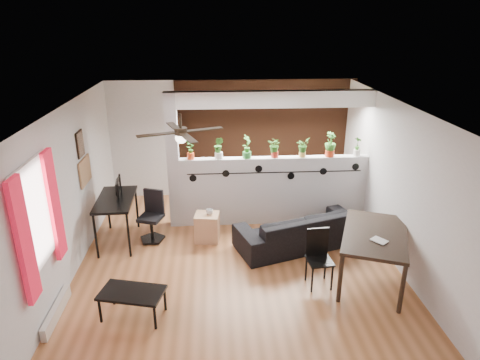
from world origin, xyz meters
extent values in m
cube|color=brown|center=(0.00, 0.00, -0.05)|extent=(6.30, 7.10, 0.10)
cube|color=#B7B7BA|center=(0.00, 3.02, 1.30)|extent=(6.30, 0.04, 2.90)
cube|color=#B7B7BA|center=(0.00, -3.02, 1.30)|extent=(6.30, 0.04, 2.90)
cube|color=#B7B7BA|center=(-2.62, 0.00, 1.30)|extent=(0.04, 7.10, 2.90)
cube|color=#B7B7BA|center=(2.62, 0.00, 1.30)|extent=(0.04, 7.10, 2.90)
cube|color=white|center=(0.00, 0.00, 2.65)|extent=(6.30, 7.10, 0.10)
cube|color=#BCBCC1|center=(0.80, 1.50, 0.68)|extent=(3.60, 0.18, 1.35)
cube|color=white|center=(0.80, 1.50, 2.45)|extent=(3.60, 0.18, 0.30)
cube|color=#BCBCC1|center=(-1.11, 1.50, 1.30)|extent=(0.22, 0.20, 2.60)
cube|color=brown|center=(0.80, 2.97, 1.30)|extent=(3.90, 0.05, 2.60)
cube|color=black|center=(0.80, 1.40, 1.08)|extent=(3.31, 0.01, 0.02)
cylinder|color=black|center=(-0.75, 1.40, 1.00)|extent=(0.14, 0.01, 0.14)
cylinder|color=black|center=(-0.13, 1.40, 1.08)|extent=(0.14, 0.01, 0.14)
cylinder|color=black|center=(0.49, 1.40, 1.16)|extent=(0.14, 0.01, 0.14)
cylinder|color=black|center=(1.11, 1.40, 1.00)|extent=(0.14, 0.01, 0.14)
cylinder|color=black|center=(1.73, 1.40, 1.08)|extent=(0.14, 0.01, 0.14)
cylinder|color=black|center=(2.35, 1.40, 1.16)|extent=(0.14, 0.01, 0.14)
cube|color=white|center=(-2.58, -1.20, 1.55)|extent=(0.02, 0.95, 1.25)
cube|color=white|center=(-2.57, -1.20, 1.55)|extent=(0.04, 1.05, 1.35)
cube|color=red|center=(-2.53, -1.70, 1.45)|extent=(0.06, 0.30, 1.55)
cube|color=red|center=(-2.53, -0.70, 1.45)|extent=(0.06, 0.30, 1.55)
cube|color=silver|center=(-2.54, -1.20, 0.09)|extent=(0.08, 1.00, 0.18)
cube|color=#9B6E4A|center=(-2.58, 0.95, 1.35)|extent=(0.03, 0.60, 0.45)
cube|color=#8C7259|center=(-2.58, 0.90, 1.85)|extent=(0.03, 0.30, 0.40)
cube|color=black|center=(-2.58, 0.90, 1.85)|extent=(0.02, 0.34, 0.44)
cylinder|color=black|center=(-0.80, -0.30, 2.50)|extent=(0.04, 0.04, 0.20)
cylinder|color=black|center=(-0.80, -0.30, 2.35)|extent=(0.18, 0.18, 0.10)
sphere|color=white|center=(-0.80, -0.30, 2.26)|extent=(0.17, 0.17, 0.17)
cube|color=black|center=(-0.48, -0.18, 2.34)|extent=(0.55, 0.29, 0.01)
cube|color=black|center=(-0.92, 0.02, 2.34)|extent=(0.29, 0.55, 0.01)
cube|color=black|center=(-1.12, -0.42, 2.34)|extent=(0.55, 0.29, 0.01)
cube|color=black|center=(-0.68, -0.62, 2.34)|extent=(0.29, 0.55, 0.01)
cylinder|color=#E5491B|center=(-0.78, 1.50, 1.41)|extent=(0.13, 0.13, 0.12)
imported|color=#1D5217|center=(-0.78, 1.50, 1.59)|extent=(0.21, 0.17, 0.29)
cylinder|color=white|center=(-0.25, 1.50, 1.41)|extent=(0.15, 0.15, 0.12)
imported|color=#1D5217|center=(-0.25, 1.50, 1.61)|extent=(0.27, 0.25, 0.32)
cylinder|color=#308538|center=(0.27, 1.50, 1.41)|extent=(0.16, 0.16, 0.12)
imported|color=#1D5217|center=(0.27, 1.50, 1.62)|extent=(0.28, 0.29, 0.35)
cylinder|color=#B62B1D|center=(0.80, 1.50, 1.41)|extent=(0.13, 0.13, 0.12)
imported|color=#1D5217|center=(0.80, 1.50, 1.59)|extent=(0.24, 0.23, 0.29)
cylinder|color=gold|center=(1.33, 1.50, 1.41)|extent=(0.13, 0.13, 0.12)
imported|color=#1D5217|center=(1.33, 1.50, 1.59)|extent=(0.23, 0.23, 0.27)
cylinder|color=#E73F1B|center=(1.85, 1.50, 1.41)|extent=(0.17, 0.17, 0.12)
imported|color=#1D5217|center=(1.85, 1.50, 1.63)|extent=(0.31, 0.30, 0.37)
cylinder|color=white|center=(2.38, 1.50, 1.41)|extent=(0.13, 0.13, 0.12)
imported|color=#1D5217|center=(2.38, 1.50, 1.59)|extent=(0.23, 0.23, 0.28)
imported|color=black|center=(1.12, 0.54, 0.31)|extent=(2.26, 1.45, 0.62)
cube|color=tan|center=(-0.50, 0.82, 0.26)|extent=(0.47, 0.43, 0.52)
imported|color=gray|center=(-0.45, 0.82, 0.57)|extent=(0.14, 0.14, 0.10)
cube|color=black|center=(-2.10, 0.88, 0.83)|extent=(0.66, 1.20, 0.05)
cylinder|color=black|center=(-2.35, 0.32, 0.41)|extent=(0.04, 0.04, 0.81)
cylinder|color=black|center=(-1.81, 0.33, 0.41)|extent=(0.04, 0.04, 0.81)
cylinder|color=black|center=(-2.39, 1.42, 0.41)|extent=(0.04, 0.04, 0.81)
cylinder|color=black|center=(-1.85, 1.44, 0.41)|extent=(0.04, 0.04, 0.81)
imported|color=black|center=(-2.10, 1.03, 0.94)|extent=(0.30, 0.09, 0.17)
cylinder|color=black|center=(-1.51, 0.87, 0.04)|extent=(0.48, 0.48, 0.04)
cylinder|color=black|center=(-1.51, 0.87, 0.24)|extent=(0.06, 0.06, 0.41)
cube|color=black|center=(-1.51, 0.87, 0.46)|extent=(0.49, 0.49, 0.06)
cube|color=black|center=(-1.45, 1.03, 0.72)|extent=(0.37, 0.17, 0.44)
cube|color=black|center=(2.04, -0.60, 0.79)|extent=(1.39, 1.72, 0.05)
cylinder|color=black|center=(1.40, -1.11, 0.38)|extent=(0.06, 0.06, 0.76)
cylinder|color=black|center=(2.16, -1.41, 0.38)|extent=(0.06, 0.06, 0.76)
cylinder|color=black|center=(1.91, 0.21, 0.38)|extent=(0.06, 0.06, 0.76)
cylinder|color=black|center=(2.68, -0.09, 0.38)|extent=(0.06, 0.06, 0.76)
imported|color=gray|center=(1.94, -0.90, 0.83)|extent=(0.27, 0.28, 0.02)
cube|color=black|center=(1.20, -0.70, 0.43)|extent=(0.39, 0.39, 0.03)
cube|color=black|center=(1.18, -0.54, 0.67)|extent=(0.34, 0.06, 0.46)
cube|color=black|center=(1.06, -0.86, 0.21)|extent=(0.03, 0.03, 0.43)
cube|color=black|center=(1.36, -0.84, 0.21)|extent=(0.03, 0.03, 0.43)
cube|color=black|center=(1.03, -0.56, 0.44)|extent=(0.03, 0.03, 0.88)
cube|color=black|center=(1.34, -0.54, 0.44)|extent=(0.03, 0.03, 0.88)
cube|color=black|center=(-1.49, -1.24, 0.38)|extent=(0.94, 0.66, 0.04)
cylinder|color=black|center=(-1.91, -1.34, 0.18)|extent=(0.04, 0.04, 0.36)
cylinder|color=black|center=(-1.16, -1.53, 0.18)|extent=(0.04, 0.04, 0.36)
cylinder|color=black|center=(-1.82, -0.96, 0.18)|extent=(0.04, 0.04, 0.36)
cylinder|color=black|center=(-1.07, -1.15, 0.18)|extent=(0.04, 0.04, 0.36)
camera|label=1|loc=(-0.35, -6.14, 3.85)|focal=32.00mm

